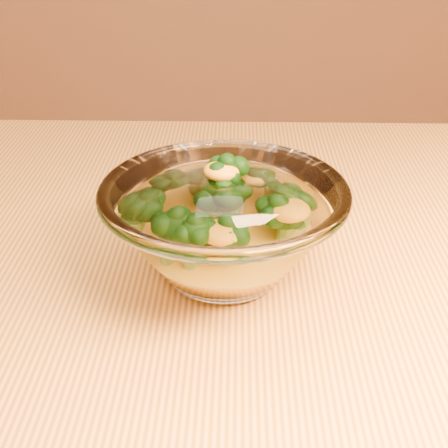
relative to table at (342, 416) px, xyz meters
name	(u,v)px	position (x,y,z in m)	size (l,w,h in m)	color
table	(342,416)	(0.00, 0.00, 0.00)	(1.20, 0.80, 0.75)	gold
glass_bowl	(224,229)	(-0.10, 0.05, 0.14)	(0.19, 0.19, 0.08)	white
cheese_sauce	(224,248)	(-0.10, 0.05, 0.12)	(0.10, 0.10, 0.03)	gold
broccoli_heap	(220,212)	(-0.10, 0.06, 0.15)	(0.13, 0.10, 0.07)	black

